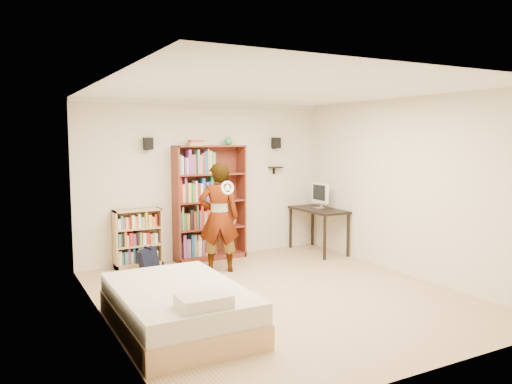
% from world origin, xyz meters
% --- Properties ---
extents(ground, '(4.50, 5.00, 0.01)m').
position_xyz_m(ground, '(0.00, 0.00, 0.00)').
color(ground, tan).
rests_on(ground, ground).
extents(room_shell, '(4.52, 5.02, 2.71)m').
position_xyz_m(room_shell, '(0.00, 0.00, 1.76)').
color(room_shell, beige).
rests_on(room_shell, ground).
extents(crown_molding, '(4.50, 5.00, 0.06)m').
position_xyz_m(crown_molding, '(0.00, 0.00, 2.67)').
color(crown_molding, silver).
rests_on(crown_molding, room_shell).
extents(speaker_left, '(0.14, 0.12, 0.20)m').
position_xyz_m(speaker_left, '(-1.05, 2.40, 2.00)').
color(speaker_left, black).
rests_on(speaker_left, room_shell).
extents(speaker_right, '(0.14, 0.12, 0.20)m').
position_xyz_m(speaker_right, '(1.35, 2.40, 2.00)').
color(speaker_right, black).
rests_on(speaker_right, room_shell).
extents(wall_shelf, '(0.25, 0.16, 0.02)m').
position_xyz_m(wall_shelf, '(1.35, 2.41, 1.55)').
color(wall_shelf, black).
rests_on(wall_shelf, room_shell).
extents(tall_bookshelf, '(1.24, 0.36, 1.97)m').
position_xyz_m(tall_bookshelf, '(-0.02, 2.32, 0.98)').
color(tall_bookshelf, maroon).
rests_on(tall_bookshelf, ground).
extents(low_bookshelf, '(0.76, 0.28, 0.95)m').
position_xyz_m(low_bookshelf, '(-1.27, 2.36, 0.47)').
color(low_bookshelf, tan).
rests_on(low_bookshelf, ground).
extents(computer_desk, '(0.59, 1.18, 0.81)m').
position_xyz_m(computer_desk, '(1.93, 1.86, 0.40)').
color(computer_desk, black).
rests_on(computer_desk, ground).
extents(imac, '(0.13, 0.47, 0.47)m').
position_xyz_m(imac, '(1.99, 1.92, 1.04)').
color(imac, white).
rests_on(imac, computer_desk).
extents(daybed, '(1.30, 1.99, 0.59)m').
position_xyz_m(daybed, '(-1.58, -0.46, 0.29)').
color(daybed, beige).
rests_on(daybed, ground).
extents(person, '(0.73, 0.61, 1.72)m').
position_xyz_m(person, '(-0.21, 1.50, 0.86)').
color(person, black).
rests_on(person, ground).
extents(wii_wheel, '(0.21, 0.08, 0.21)m').
position_xyz_m(wii_wheel, '(-0.21, 1.18, 1.35)').
color(wii_wheel, white).
rests_on(wii_wheel, person).
extents(navy_bag, '(0.34, 0.27, 0.41)m').
position_xyz_m(navy_bag, '(-1.24, 1.88, 0.21)').
color(navy_bag, black).
rests_on(navy_bag, ground).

